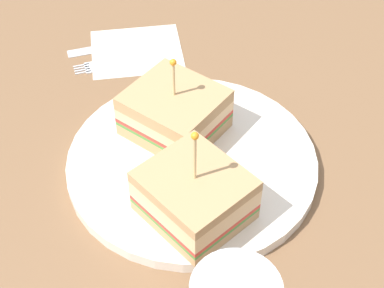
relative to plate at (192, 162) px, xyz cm
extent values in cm
cube|color=brown|center=(0.00, 0.00, -1.66)|extent=(100.90, 100.90, 2.00)
cylinder|color=silver|center=(0.00, 0.00, 0.00)|extent=(26.08, 26.08, 1.32)
cube|color=tan|center=(-4.08, -2.10, 1.38)|extent=(12.26, 12.45, 1.43)
cube|color=#478438|center=(-4.08, -2.10, 2.29)|extent=(12.26, 12.45, 0.40)
cube|color=red|center=(-4.08, -2.10, 2.74)|extent=(12.26, 12.45, 0.50)
cube|color=#E0B784|center=(-4.08, -2.10, 3.62)|extent=(12.26, 12.45, 1.26)
cube|color=tan|center=(-4.08, -2.10, 4.96)|extent=(12.26, 12.45, 1.43)
cylinder|color=tan|center=(-4.08, -2.10, 7.39)|extent=(0.30, 0.30, 4.85)
sphere|color=orange|center=(-4.08, -2.10, 9.81)|extent=(0.70, 0.70, 0.70)
cube|color=tan|center=(7.18, 0.68, 1.22)|extent=(12.22, 12.24, 1.12)
cube|color=#478438|center=(7.18, 0.68, 1.98)|extent=(12.22, 12.24, 0.40)
cube|color=red|center=(7.18, 0.68, 2.43)|extent=(12.22, 12.24, 0.50)
cube|color=#E0B784|center=(7.18, 0.68, 3.65)|extent=(12.22, 12.24, 1.95)
cube|color=tan|center=(7.18, 0.68, 5.19)|extent=(12.22, 12.24, 1.12)
cylinder|color=tan|center=(7.18, 0.68, 8.07)|extent=(0.30, 0.30, 5.76)
sphere|color=orange|center=(7.18, 0.68, 10.95)|extent=(0.70, 0.70, 0.70)
cube|color=beige|center=(-19.75, -8.42, -0.58)|extent=(12.63, 13.52, 0.15)
cube|color=silver|center=(-17.98, -7.94, -0.48)|extent=(2.81, 6.33, 0.35)
cube|color=silver|center=(-16.23, -12.69, -0.48)|extent=(3.31, 4.14, 0.35)
cube|color=silver|center=(-16.18, -15.02, -0.48)|extent=(0.86, 1.94, 0.35)
cube|color=silver|center=(-15.71, -14.84, -0.48)|extent=(0.86, 1.94, 0.35)
cube|color=silver|center=(-15.24, -14.67, -0.48)|extent=(0.86, 1.94, 0.35)
cube|color=silver|center=(-14.77, -14.50, -0.48)|extent=(0.86, 1.94, 0.35)
cube|color=silver|center=(-21.52, -8.90, -0.48)|extent=(3.09, 6.88, 0.35)
cube|color=silver|center=(-19.62, -13.92, -0.48)|extent=(3.88, 7.08, 0.24)
camera|label=1|loc=(41.38, 2.53, 44.84)|focal=54.50mm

